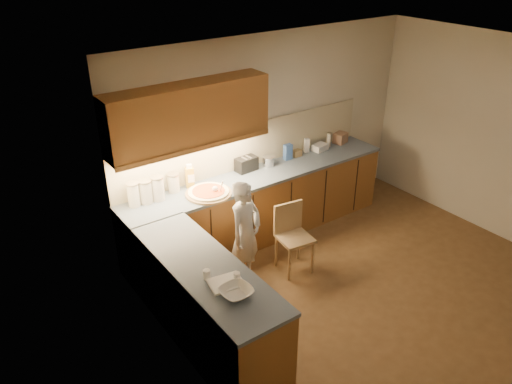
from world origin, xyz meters
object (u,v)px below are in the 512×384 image
Objects in this scene: child at (245,234)px; wooden_chair at (292,233)px; oil_jug at (190,177)px; toaster at (246,164)px; pizza_on_board at (209,192)px.

wooden_chair is (0.61, -0.09, -0.16)m from child.
oil_jug is (-0.79, 0.99, 0.57)m from wooden_chair.
toaster is at bearing 96.95° from wooden_chair.
wooden_chair is 2.88× the size of toaster.
toaster is at bearing -0.93° from oil_jug.
pizza_on_board is at bearing -162.31° from toaster.
child is 4.43× the size of toaster.
child is 0.64m from wooden_chair.
wooden_chair is at bearing -44.40° from pizza_on_board.
child is at bearing -179.73° from wooden_chair.
toaster reaches higher than wooden_chair.
child reaches higher than wooden_chair.
pizza_on_board is 0.33m from oil_jug.
toaster is (0.73, 0.28, 0.07)m from pizza_on_board.
toaster is at bearing 21.22° from pizza_on_board.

